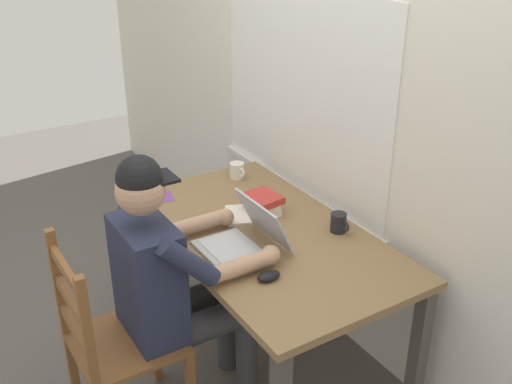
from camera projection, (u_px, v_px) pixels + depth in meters
name	position (u px, v px, depth m)	size (l,w,h in m)	color
ground_plane	(263.00, 355.00, 3.01)	(8.00, 8.00, 0.00)	#56514C
back_wall	(353.00, 90.00, 2.69)	(6.00, 0.08, 2.60)	silver
desk	(263.00, 248.00, 2.74)	(1.44, 0.80, 0.71)	olive
seated_person	(173.00, 277.00, 2.45)	(0.50, 0.60, 1.23)	#232842
wooden_chair	(113.00, 343.00, 2.41)	(0.42, 0.42, 0.92)	brown
laptop	(245.00, 240.00, 2.54)	(0.33, 0.33, 0.22)	#ADAFB2
computer_mouse	(269.00, 276.00, 2.35)	(0.06, 0.10, 0.03)	black
coffee_mug_white	(237.00, 171.00, 3.22)	(0.12, 0.08, 0.09)	silver
coffee_mug_dark	(339.00, 223.00, 2.69)	(0.11, 0.07, 0.09)	black
book_stack_main	(263.00, 203.00, 2.85)	(0.18, 0.17, 0.09)	white
paper_pile_near_laptop	(242.00, 215.00, 2.83)	(0.19, 0.15, 0.02)	silver
landscape_photo_print	(164.00, 197.00, 3.03)	(0.13, 0.09, 0.00)	#7A4293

